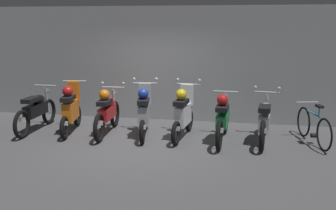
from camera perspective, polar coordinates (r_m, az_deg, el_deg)
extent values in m
plane|color=#4C4C4F|center=(8.52, -4.27, -5.51)|extent=(80.00, 80.00, 0.00)
cube|color=gray|center=(10.39, -1.23, 6.09)|extent=(16.00, 0.30, 2.97)
torus|color=black|center=(10.41, -17.04, -0.91)|extent=(0.10, 0.65, 0.65)
torus|color=black|center=(9.31, -20.62, -2.67)|extent=(0.10, 0.65, 0.65)
cube|color=black|center=(9.81, -18.80, -0.67)|extent=(0.23, 0.83, 0.28)
ellipsoid|color=black|center=(9.90, -18.46, 0.77)|extent=(0.26, 0.44, 0.22)
cube|color=black|center=(9.60, -19.43, 0.73)|extent=(0.25, 0.52, 0.10)
cylinder|color=#B7BABF|center=(10.19, -17.54, 2.74)|extent=(0.56, 0.04, 0.04)
cylinder|color=#B7BABF|center=(10.30, -17.28, 0.76)|extent=(0.06, 0.16, 0.65)
sphere|color=silver|center=(10.26, -17.36, 1.96)|extent=(0.12, 0.12, 0.12)
cube|color=white|center=(9.31, -20.58, -2.04)|extent=(0.16, 0.01, 0.10)
torus|color=black|center=(10.02, -13.13, -1.54)|extent=(0.17, 0.54, 0.53)
torus|color=black|center=(8.95, -14.92, -3.27)|extent=(0.17, 0.54, 0.53)
cube|color=orange|center=(9.42, -14.06, -0.77)|extent=(0.34, 0.76, 0.44)
cube|color=orange|center=(9.67, -13.65, 2.00)|extent=(0.30, 0.16, 0.48)
cube|color=black|center=(9.20, -14.42, 0.95)|extent=(0.32, 0.55, 0.10)
cylinder|color=#B7BABF|center=(9.77, -13.51, 3.41)|extent=(0.56, 0.13, 0.04)
cylinder|color=#B7BABF|center=(9.89, -13.32, 0.76)|extent=(0.08, 0.15, 0.85)
sphere|color=silver|center=(9.83, -13.41, 2.59)|extent=(0.12, 0.12, 0.12)
cube|color=white|center=(8.94, -14.92, -2.61)|extent=(0.16, 0.04, 0.10)
sphere|color=red|center=(9.17, -14.47, 2.00)|extent=(0.24, 0.24, 0.24)
torus|color=black|center=(9.78, -7.79, -1.31)|extent=(0.12, 0.65, 0.65)
torus|color=black|center=(8.57, -10.05, -3.30)|extent=(0.12, 0.65, 0.65)
cube|color=red|center=(9.13, -8.89, -1.08)|extent=(0.26, 0.84, 0.28)
ellipsoid|color=red|center=(9.23, -8.66, 0.47)|extent=(0.28, 0.45, 0.22)
cube|color=black|center=(8.90, -9.27, 0.41)|extent=(0.27, 0.53, 0.10)
cylinder|color=#B7BABF|center=(9.55, -8.07, 2.58)|extent=(0.56, 0.07, 0.04)
sphere|color=#B7BABF|center=(9.60, -9.59, 3.19)|extent=(0.07, 0.07, 0.07)
sphere|color=#B7BABF|center=(9.46, -6.57, 3.15)|extent=(0.07, 0.07, 0.07)
cylinder|color=#B7BABF|center=(9.66, -7.93, 0.47)|extent=(0.06, 0.16, 0.65)
sphere|color=silver|center=(9.62, -7.96, 1.75)|extent=(0.12, 0.12, 0.12)
cube|color=white|center=(8.57, -10.03, -2.61)|extent=(0.16, 0.02, 0.10)
sphere|color=orange|center=(8.87, -9.31, 1.49)|extent=(0.24, 0.24, 0.24)
torus|color=black|center=(9.46, -3.24, -2.04)|extent=(0.18, 0.54, 0.53)
torus|color=black|center=(8.35, -3.79, -3.97)|extent=(0.18, 0.54, 0.53)
cube|color=#9EA0A8|center=(8.84, -3.52, -1.25)|extent=(0.34, 0.76, 0.44)
cube|color=#9EA0A8|center=(9.10, -3.39, 1.70)|extent=(0.30, 0.17, 0.48)
cube|color=black|center=(8.62, -3.63, 0.57)|extent=(0.32, 0.55, 0.10)
cylinder|color=#B7BABF|center=(9.19, -3.35, 3.20)|extent=(0.56, 0.13, 0.04)
sphere|color=#B7BABF|center=(9.20, -4.97, 3.82)|extent=(0.07, 0.07, 0.07)
sphere|color=#B7BABF|center=(9.16, -1.73, 3.82)|extent=(0.07, 0.07, 0.07)
cylinder|color=#B7BABF|center=(9.32, -3.29, 0.39)|extent=(0.08, 0.15, 0.85)
sphere|color=silver|center=(9.26, -3.32, 2.33)|extent=(0.12, 0.12, 0.12)
cube|color=white|center=(8.35, -3.79, -3.26)|extent=(0.16, 0.04, 0.10)
sphere|color=#1E389E|center=(8.58, -3.64, 1.68)|extent=(0.24, 0.24, 0.24)
torus|color=black|center=(9.31, 3.09, -2.28)|extent=(0.15, 0.54, 0.53)
torus|color=black|center=(8.24, 1.17, -4.18)|extent=(0.15, 0.54, 0.53)
cube|color=silver|center=(8.70, 2.21, -1.45)|extent=(0.30, 0.76, 0.44)
cube|color=silver|center=(8.95, 2.79, 1.53)|extent=(0.29, 0.15, 0.48)
cube|color=black|center=(8.48, 1.95, 0.40)|extent=(0.30, 0.54, 0.10)
cylinder|color=#B7BABF|center=(9.04, 3.02, 3.06)|extent=(0.56, 0.10, 0.04)
sphere|color=#B7BABF|center=(9.09, 1.43, 3.76)|extent=(0.07, 0.07, 0.07)
sphere|color=#B7BABF|center=(8.97, 4.64, 3.61)|extent=(0.07, 0.07, 0.07)
cylinder|color=#B7BABF|center=(9.17, 3.05, 0.20)|extent=(0.07, 0.15, 0.85)
sphere|color=silver|center=(9.11, 3.08, 2.17)|extent=(0.12, 0.12, 0.12)
cube|color=white|center=(8.23, 1.22, -3.47)|extent=(0.16, 0.03, 0.10)
sphere|color=gold|center=(8.45, 1.96, 1.53)|extent=(0.24, 0.24, 0.24)
torus|color=black|center=(9.20, 8.38, -2.19)|extent=(0.13, 0.65, 0.65)
torus|color=black|center=(7.95, 7.50, -4.44)|extent=(0.13, 0.65, 0.65)
cube|color=#197238|center=(8.52, 8.01, -2.00)|extent=(0.27, 0.84, 0.28)
ellipsoid|color=#197238|center=(8.62, 8.16, -0.33)|extent=(0.28, 0.45, 0.22)
cube|color=black|center=(8.28, 7.95, -0.42)|extent=(0.27, 0.53, 0.10)
cylinder|color=#B7BABF|center=(8.95, 8.46, 1.94)|extent=(0.56, 0.07, 0.04)
cylinder|color=#B7BABF|center=(9.07, 8.42, -0.31)|extent=(0.06, 0.16, 0.65)
sphere|color=silver|center=(9.03, 8.46, 1.06)|extent=(0.12, 0.12, 0.12)
cube|color=white|center=(7.94, 7.54, -3.70)|extent=(0.16, 0.02, 0.10)
sphere|color=red|center=(8.25, 7.98, 0.74)|extent=(0.24, 0.24, 0.24)
torus|color=black|center=(9.31, 14.08, -2.24)|extent=(0.16, 0.66, 0.65)
torus|color=black|center=(8.06, 13.64, -4.45)|extent=(0.16, 0.66, 0.65)
cube|color=#9EA0A8|center=(8.64, 13.94, -2.05)|extent=(0.31, 0.85, 0.28)
ellipsoid|color=#9EA0A8|center=(8.74, 14.06, -0.41)|extent=(0.31, 0.47, 0.22)
cube|color=black|center=(8.40, 13.97, -0.49)|extent=(0.29, 0.54, 0.10)
cylinder|color=#B7BABF|center=(9.07, 14.27, 1.83)|extent=(0.56, 0.10, 0.04)
sphere|color=#B7BABF|center=(9.07, 12.66, 2.55)|extent=(0.07, 0.07, 0.07)
sphere|color=#B7BABF|center=(9.05, 15.95, 2.36)|extent=(0.07, 0.07, 0.07)
cylinder|color=#B7BABF|center=(9.19, 14.17, -0.38)|extent=(0.07, 0.16, 0.65)
sphere|color=silver|center=(9.15, 14.24, 0.96)|extent=(0.12, 0.12, 0.12)
cube|color=white|center=(8.06, 13.68, -3.71)|extent=(0.16, 0.03, 0.10)
torus|color=black|center=(9.41, 19.22, -2.32)|extent=(0.20, 0.67, 0.68)
torus|color=black|center=(8.48, 21.90, -4.06)|extent=(0.20, 0.67, 0.68)
cylinder|color=teal|center=(8.87, 20.63, -1.28)|extent=(0.20, 0.67, 0.04)
cylinder|color=teal|center=(8.66, 21.23, -0.95)|extent=(0.03, 0.03, 0.22)
cube|color=black|center=(8.64, 21.29, -0.18)|extent=(0.15, 0.24, 0.05)
cylinder|color=#B7BABF|center=(9.19, 19.72, 0.38)|extent=(0.49, 0.15, 0.03)
cylinder|color=black|center=(8.93, 20.55, -4.18)|extent=(0.14, 0.13, 0.10)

